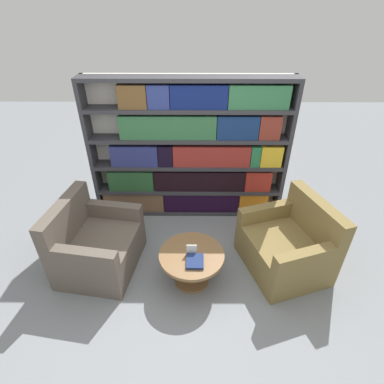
# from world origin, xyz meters

# --- Properties ---
(ground_plane) EXTENTS (14.00, 14.00, 0.00)m
(ground_plane) POSITION_xyz_m (0.00, 0.00, 0.00)
(ground_plane) COLOR gray
(bookshelf) EXTENTS (2.65, 0.30, 1.96)m
(bookshelf) POSITION_xyz_m (0.04, 1.50, 0.95)
(bookshelf) COLOR silver
(bookshelf) RESTS_ON ground_plane
(armchair_left) EXTENTS (0.95, 1.04, 0.88)m
(armchair_left) POSITION_xyz_m (-1.07, 0.38, 0.30)
(armchair_left) COLOR brown
(armchair_left) RESTS_ON ground_plane
(armchair_right) EXTENTS (1.06, 1.13, 0.88)m
(armchair_right) POSITION_xyz_m (1.17, 0.39, 0.30)
(armchair_right) COLOR olive
(armchair_right) RESTS_ON ground_plane
(coffee_table) EXTENTS (0.71, 0.71, 0.42)m
(coffee_table) POSITION_xyz_m (0.05, 0.14, 0.30)
(coffee_table) COLOR brown
(coffee_table) RESTS_ON ground_plane
(table_sign) EXTENTS (0.11, 0.06, 0.13)m
(table_sign) POSITION_xyz_m (0.05, 0.14, 0.47)
(table_sign) COLOR black
(table_sign) RESTS_ON coffee_table
(stray_book) EXTENTS (0.18, 0.21, 0.03)m
(stray_book) POSITION_xyz_m (0.08, 0.02, 0.43)
(stray_book) COLOR navy
(stray_book) RESTS_ON coffee_table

